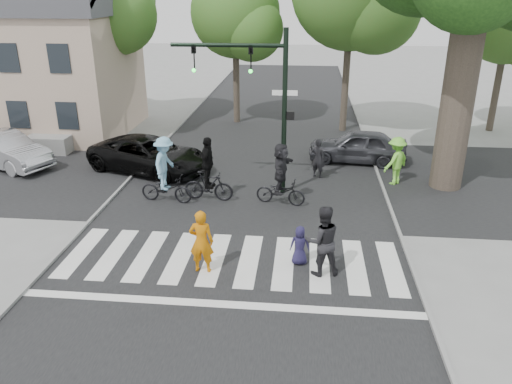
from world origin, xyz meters
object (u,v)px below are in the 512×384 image
at_px(cyclist_left, 165,174).
at_px(car_suv, 149,155).
at_px(pedestrian_woman, 201,242).
at_px(car_silver, 5,150).
at_px(pedestrian_adult, 322,241).
at_px(car_grey, 357,146).
at_px(cyclist_mid, 208,175).
at_px(traffic_signal, 261,90).
at_px(pedestrian_child, 300,245).
at_px(cyclist_right, 281,178).

height_order(cyclist_left, car_suv, cyclist_left).
bearing_deg(pedestrian_woman, car_silver, -37.29).
relative_size(pedestrian_woman, pedestrian_adult, 0.91).
xyz_separation_m(pedestrian_woman, pedestrian_adult, (3.23, 0.20, 0.09)).
bearing_deg(car_silver, pedestrian_adult, -95.30).
bearing_deg(cyclist_left, car_suv, 116.75).
height_order(pedestrian_adult, car_silver, pedestrian_adult).
xyz_separation_m(pedestrian_adult, car_grey, (1.77, 9.69, -0.27)).
height_order(cyclist_mid, car_grey, cyclist_mid).
bearing_deg(traffic_signal, car_grey, 45.43).
height_order(pedestrian_child, cyclist_mid, cyclist_mid).
height_order(traffic_signal, pedestrian_child, traffic_signal).
distance_m(cyclist_mid, cyclist_right, 2.63).
xyz_separation_m(pedestrian_child, car_suv, (-6.46, 7.09, 0.15)).
xyz_separation_m(traffic_signal, pedestrian_child, (1.58, -5.22, -3.33)).
distance_m(cyclist_left, cyclist_right, 4.12).
bearing_deg(car_suv, cyclist_mid, -111.64).
bearing_deg(traffic_signal, cyclist_right, -52.57).
height_order(pedestrian_woman, pedestrian_adult, pedestrian_adult).
relative_size(traffic_signal, pedestrian_adult, 3.01).
bearing_deg(pedestrian_child, car_grey, -104.21).
bearing_deg(cyclist_left, traffic_signal, 21.06).
distance_m(pedestrian_adult, car_suv, 10.34).
xyz_separation_m(cyclist_mid, car_grey, (5.76, 4.97, -0.25)).
height_order(cyclist_left, car_grey, cyclist_left).
height_order(pedestrian_child, pedestrian_adult, pedestrian_adult).
bearing_deg(car_suv, pedestrian_woman, -132.75).
xyz_separation_m(cyclist_mid, cyclist_right, (2.63, -0.10, 0.03)).
xyz_separation_m(cyclist_mid, car_suv, (-3.07, 2.83, -0.25)).
xyz_separation_m(pedestrian_woman, car_suv, (-3.82, 7.75, -0.18)).
bearing_deg(car_grey, car_silver, -75.53).
height_order(traffic_signal, cyclist_right, traffic_signal).
bearing_deg(car_silver, traffic_signal, -75.21).
xyz_separation_m(cyclist_left, car_silver, (-7.93, 3.07, -0.31)).
relative_size(traffic_signal, cyclist_mid, 2.53).
bearing_deg(car_suv, car_grey, -55.39).
xyz_separation_m(car_silver, car_grey, (15.18, 2.21, -0.02)).
bearing_deg(cyclist_right, pedestrian_child, -79.62).
height_order(cyclist_mid, car_silver, cyclist_mid).
distance_m(cyclist_right, car_suv, 6.42).
bearing_deg(car_grey, cyclist_left, -47.75).
xyz_separation_m(pedestrian_woman, cyclist_right, (1.88, 4.82, 0.10)).
bearing_deg(traffic_signal, pedestrian_woman, -100.22).
distance_m(cyclist_right, car_grey, 5.97).
height_order(traffic_signal, car_grey, traffic_signal).
bearing_deg(cyclist_mid, pedestrian_adult, -49.86).
xyz_separation_m(cyclist_left, car_suv, (-1.58, 3.14, -0.33)).
distance_m(car_silver, car_grey, 15.34).
relative_size(traffic_signal, car_silver, 1.33).
relative_size(traffic_signal, pedestrian_woman, 3.31).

